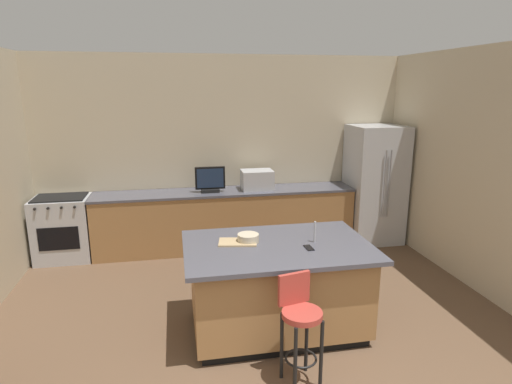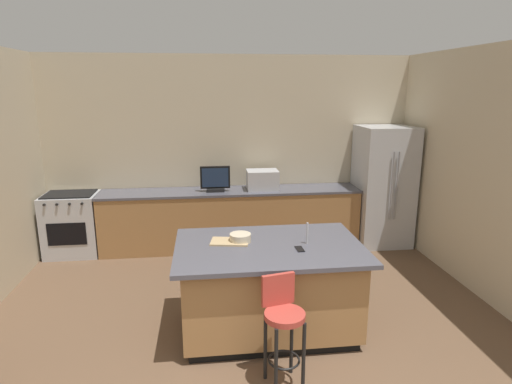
# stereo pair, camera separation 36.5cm
# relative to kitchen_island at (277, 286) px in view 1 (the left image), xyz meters

# --- Properties ---
(wall_back) EXTENTS (6.21, 0.12, 2.96)m
(wall_back) POSITION_rel_kitchen_island_xyz_m (-0.21, 2.79, 1.00)
(wall_back) COLOR beige
(wall_back) RESTS_ON ground_plane
(wall_right) EXTENTS (0.12, 5.49, 2.96)m
(wall_right) POSITION_rel_kitchen_island_xyz_m (2.70, 0.25, 1.00)
(wall_right) COLOR beige
(wall_right) RESTS_ON ground_plane
(counter_back) EXTENTS (3.99, 0.62, 0.93)m
(counter_back) POSITION_rel_kitchen_island_xyz_m (-0.23, 2.41, -0.01)
(counter_back) COLOR #9E7042
(counter_back) RESTS_ON ground_plane
(kitchen_island) EXTENTS (1.88, 1.23, 0.94)m
(kitchen_island) POSITION_rel_kitchen_island_xyz_m (0.00, 0.00, 0.00)
(kitchen_island) COLOR black
(kitchen_island) RESTS_ON ground_plane
(refrigerator) EXTENTS (0.82, 0.80, 1.88)m
(refrigerator) POSITION_rel_kitchen_island_xyz_m (2.18, 2.33, 0.46)
(refrigerator) COLOR #B7BABF
(refrigerator) RESTS_ON ground_plane
(range_oven) EXTENTS (0.77, 0.63, 0.95)m
(range_oven) POSITION_rel_kitchen_island_xyz_m (-2.62, 2.41, -0.01)
(range_oven) COLOR #B7BABF
(range_oven) RESTS_ON ground_plane
(microwave) EXTENTS (0.48, 0.36, 0.30)m
(microwave) POSITION_rel_kitchen_island_xyz_m (0.26, 2.41, 0.60)
(microwave) COLOR #B7BABF
(microwave) RESTS_ON counter_back
(tv_monitor) EXTENTS (0.45, 0.16, 0.39)m
(tv_monitor) POSITION_rel_kitchen_island_xyz_m (-0.47, 2.36, 0.63)
(tv_monitor) COLOR black
(tv_monitor) RESTS_ON counter_back
(sink_faucet_back) EXTENTS (0.02, 0.02, 0.24)m
(sink_faucet_back) POSITION_rel_kitchen_island_xyz_m (-0.32, 2.51, 0.57)
(sink_faucet_back) COLOR #B2B2B7
(sink_faucet_back) RESTS_ON counter_back
(sink_faucet_island) EXTENTS (0.02, 0.02, 0.22)m
(sink_faucet_island) POSITION_rel_kitchen_island_xyz_m (0.39, 0.00, 0.57)
(sink_faucet_island) COLOR #B2B2B7
(sink_faucet_island) RESTS_ON kitchen_island
(bar_stool_center) EXTENTS (0.35, 0.37, 0.96)m
(bar_stool_center) POSITION_rel_kitchen_island_xyz_m (-0.01, -0.83, 0.09)
(bar_stool_center) COLOR #B23D33
(bar_stool_center) RESTS_ON ground_plane
(fruit_bowl) EXTENTS (0.22, 0.22, 0.09)m
(fruit_bowl) POSITION_rel_kitchen_island_xyz_m (-0.28, 0.12, 0.50)
(fruit_bowl) COLOR beige
(fruit_bowl) RESTS_ON kitchen_island
(cell_phone) EXTENTS (0.08, 0.15, 0.01)m
(cell_phone) POSITION_rel_kitchen_island_xyz_m (0.28, -0.15, 0.46)
(cell_phone) COLOR black
(cell_phone) RESTS_ON kitchen_island
(tv_remote) EXTENTS (0.06, 0.17, 0.02)m
(tv_remote) POSITION_rel_kitchen_island_xyz_m (-0.20, 0.22, 0.47)
(tv_remote) COLOR black
(tv_remote) RESTS_ON kitchen_island
(cutting_board) EXTENTS (0.42, 0.30, 0.02)m
(cutting_board) POSITION_rel_kitchen_island_xyz_m (-0.39, 0.12, 0.47)
(cutting_board) COLOR tan
(cutting_board) RESTS_ON kitchen_island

